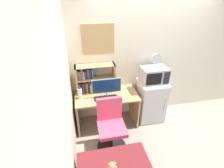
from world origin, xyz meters
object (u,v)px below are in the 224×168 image
(computer_mouse, at_px, (120,96))
(water_bottle, at_px, (80,93))
(microwave, at_px, (154,75))
(desk_chair, at_px, (111,128))
(hutch_bookshelf, at_px, (90,79))
(monitor, at_px, (107,87))
(desk_fan, at_px, (156,60))
(mini_fridge, at_px, (150,100))
(keyboard, at_px, (106,98))
(wall_corkboard, at_px, (98,39))

(computer_mouse, xyz_separation_m, water_bottle, (-0.75, 0.10, 0.09))
(microwave, height_order, desk_chair, microwave)
(computer_mouse, bearing_deg, desk_chair, -120.02)
(hutch_bookshelf, relative_size, computer_mouse, 7.19)
(monitor, bearing_deg, desk_fan, 3.96)
(mini_fridge, bearing_deg, microwave, 89.70)
(keyboard, relative_size, mini_fridge, 0.48)
(desk_fan, bearing_deg, water_bottle, -178.86)
(hutch_bookshelf, relative_size, water_bottle, 3.32)
(desk_fan, bearing_deg, monitor, -176.04)
(mini_fridge, bearing_deg, hutch_bookshelf, 171.66)
(mini_fridge, relative_size, microwave, 1.77)
(mini_fridge, distance_m, desk_fan, 0.93)
(hutch_bookshelf, relative_size, desk_chair, 0.79)
(water_bottle, bearing_deg, microwave, 1.37)
(monitor, height_order, computer_mouse, monitor)
(mini_fridge, relative_size, desk_chair, 0.94)
(hutch_bookshelf, distance_m, keyboard, 0.49)
(computer_mouse, bearing_deg, microwave, 10.80)
(desk_fan, bearing_deg, hutch_bookshelf, 171.51)
(hutch_bookshelf, bearing_deg, desk_fan, -8.49)
(microwave, bearing_deg, hutch_bookshelf, 171.80)
(keyboard, distance_m, desk_fan, 1.18)
(keyboard, height_order, computer_mouse, computer_mouse)
(monitor, height_order, mini_fridge, monitor)
(desk_fan, xyz_separation_m, wall_corkboard, (-1.04, 0.28, 0.36))
(hutch_bookshelf, height_order, keyboard, hutch_bookshelf)
(keyboard, height_order, desk_chair, desk_chair)
(monitor, relative_size, water_bottle, 2.41)
(hutch_bookshelf, height_order, desk_chair, hutch_bookshelf)
(hutch_bookshelf, relative_size, keyboard, 1.75)
(computer_mouse, bearing_deg, keyboard, -178.51)
(computer_mouse, height_order, desk_fan, desk_fan)
(keyboard, height_order, wall_corkboard, wall_corkboard)
(monitor, distance_m, mini_fridge, 1.08)
(water_bottle, bearing_deg, wall_corkboard, 36.63)
(hutch_bookshelf, xyz_separation_m, mini_fridge, (1.24, -0.18, -0.56))
(water_bottle, bearing_deg, keyboard, -12.98)
(mini_fridge, height_order, microwave, microwave)
(keyboard, distance_m, water_bottle, 0.49)
(keyboard, distance_m, computer_mouse, 0.28)
(hutch_bookshelf, height_order, microwave, hutch_bookshelf)
(monitor, bearing_deg, mini_fridge, 4.13)
(mini_fridge, xyz_separation_m, desk_chair, (-0.99, -0.61, -0.03))
(hutch_bookshelf, distance_m, computer_mouse, 0.67)
(monitor, bearing_deg, keyboard, -113.89)
(microwave, bearing_deg, computer_mouse, -169.20)
(hutch_bookshelf, bearing_deg, keyboard, -51.83)
(monitor, distance_m, keyboard, 0.22)
(microwave, bearing_deg, desk_chair, -148.11)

